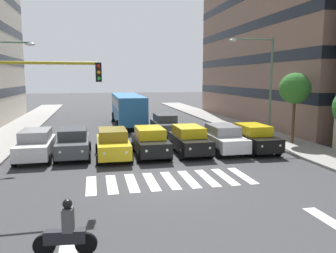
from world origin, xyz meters
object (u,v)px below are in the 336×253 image
(car_0, at_px, (254,138))
(street_lamp_left, at_px, (264,78))
(car_2, at_px, (189,140))
(motorcycle_with_rider, at_px, (66,232))
(car_1, at_px, (223,138))
(car_4, at_px, (113,143))
(car_6, at_px, (36,144))
(car_row2_0, at_px, (165,124))
(car_5, at_px, (73,142))
(traffic_light_gantry, at_px, (10,104))
(street_lamp_right, at_px, (0,86))
(street_tree_1, at_px, (295,89))
(car_3, at_px, (150,141))
(bus_behind_traffic, at_px, (128,107))

(car_0, xyz_separation_m, street_lamp_left, (-1.84, -2.40, 3.79))
(car_2, distance_m, motorcycle_with_rider, 12.92)
(car_1, distance_m, motorcycle_with_rider, 14.20)
(street_lamp_left, bearing_deg, car_2, 19.77)
(car_4, bearing_deg, car_6, -8.88)
(motorcycle_with_rider, bearing_deg, car_row2_0, -109.78)
(car_4, xyz_separation_m, car_5, (2.29, -0.83, 0.00))
(traffic_light_gantry, relative_size, street_lamp_right, 0.82)
(car_1, bearing_deg, traffic_light_gantry, 28.73)
(street_tree_1, bearing_deg, street_lamp_left, -29.12)
(car_1, xyz_separation_m, car_row2_0, (2.28, -7.09, 0.00))
(car_3, bearing_deg, car_4, 3.97)
(traffic_light_gantry, relative_size, street_lamp_left, 0.75)
(car_1, relative_size, car_5, 1.00)
(street_lamp_right, bearing_deg, car_2, 174.59)
(car_row2_0, xyz_separation_m, street_tree_1, (-7.95, 5.93, 3.07))
(car_0, bearing_deg, car_5, -4.37)
(bus_behind_traffic, relative_size, motorcycle_with_rider, 6.18)
(motorcycle_with_rider, bearing_deg, car_3, -110.36)
(car_row2_0, relative_size, traffic_light_gantry, 0.81)
(car_5, distance_m, street_lamp_right, 5.20)
(car_2, bearing_deg, street_lamp_right, -5.41)
(car_4, relative_size, motorcycle_with_rider, 2.61)
(car_row2_0, height_order, traffic_light_gantry, traffic_light_gantry)
(car_5, distance_m, street_tree_1, 15.24)
(car_5, height_order, street_lamp_left, street_lamp_left)
(traffic_light_gantry, bearing_deg, bus_behind_traffic, -108.04)
(street_lamp_left, distance_m, street_tree_1, 2.21)
(car_4, height_order, car_row2_0, same)
(car_1, xyz_separation_m, car_6, (11.36, -0.50, 0.00))
(car_2, bearing_deg, car_0, 177.18)
(car_2, bearing_deg, car_3, 0.48)
(car_5, relative_size, motorcycle_with_rider, 2.61)
(car_6, bearing_deg, motorcycle_with_rider, 102.30)
(car_5, height_order, motorcycle_with_rider, car_5)
(car_row2_0, bearing_deg, car_2, 90.30)
(car_0, relative_size, street_lamp_left, 0.60)
(car_6, bearing_deg, car_2, 176.80)
(bus_behind_traffic, distance_m, traffic_light_gantry, 20.82)
(car_2, bearing_deg, car_4, 2.15)
(car_2, xyz_separation_m, traffic_light_gantry, (8.89, 6.10, 2.87))
(car_6, xyz_separation_m, street_tree_1, (-17.03, -0.66, 3.07))
(car_6, xyz_separation_m, car_row2_0, (-9.08, -6.59, 0.00))
(car_0, bearing_deg, car_1, -6.17)
(car_6, relative_size, car_row2_0, 1.00)
(car_4, distance_m, street_lamp_left, 11.69)
(car_6, bearing_deg, car_1, 177.46)
(bus_behind_traffic, bearing_deg, motorcycle_with_rider, 80.55)
(street_lamp_right, relative_size, street_tree_1, 1.37)
(car_2, xyz_separation_m, street_tree_1, (-7.91, -1.17, 3.07))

